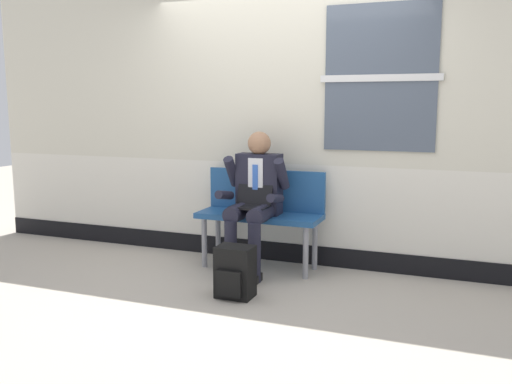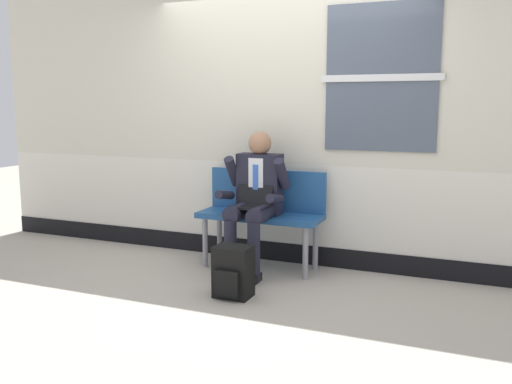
{
  "view_description": "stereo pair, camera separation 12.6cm",
  "coord_description": "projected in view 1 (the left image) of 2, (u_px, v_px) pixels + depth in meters",
  "views": [
    {
      "loc": [
        1.7,
        -4.41,
        1.51
      ],
      "look_at": [
        -0.05,
        0.04,
        0.75
      ],
      "focal_mm": 38.81,
      "sensor_mm": 36.0,
      "label": 1
    },
    {
      "loc": [
        1.81,
        -4.37,
        1.51
      ],
      "look_at": [
        -0.05,
        0.04,
        0.75
      ],
      "focal_mm": 38.81,
      "sensor_mm": 36.0,
      "label": 2
    }
  ],
  "objects": [
    {
      "name": "person_seated",
      "position": [
        254.0,
        198.0,
        4.93
      ],
      "size": [
        0.57,
        0.7,
        1.27
      ],
      "color": "#1E1E2D",
      "rests_on": "ground"
    },
    {
      "name": "backpack",
      "position": [
        235.0,
        272.0,
        4.35
      ],
      "size": [
        0.29,
        0.25,
        0.41
      ],
      "color": "black",
      "rests_on": "ground"
    },
    {
      "name": "station_wall",
      "position": [
        283.0,
        120.0,
        5.23
      ],
      "size": [
        6.61,
        0.16,
        2.74
      ],
      "color": "beige",
      "rests_on": "ground"
    },
    {
      "name": "bench_with_person",
      "position": [
        262.0,
        209.0,
        5.13
      ],
      "size": [
        1.14,
        0.42,
        0.9
      ],
      "color": "navy",
      "rests_on": "ground"
    },
    {
      "name": "ground_plane",
      "position": [
        259.0,
        276.0,
        4.91
      ],
      "size": [
        18.0,
        18.0,
        0.0
      ],
      "primitive_type": "plane",
      "color": "#B2A899"
    }
  ]
}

